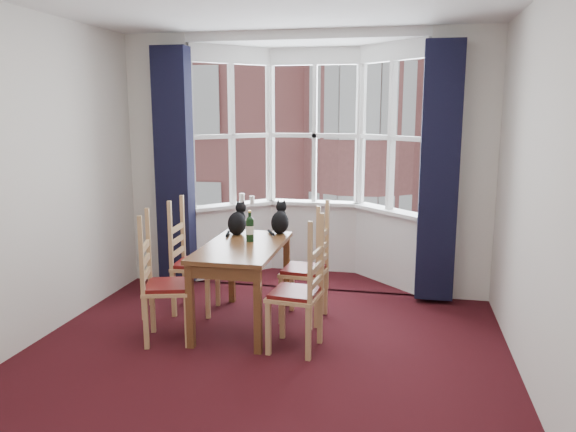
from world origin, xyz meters
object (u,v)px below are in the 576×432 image
(chair_left_near, at_px, (157,288))
(chair_left_far, at_px, (187,265))
(dining_table, at_px, (243,256))
(candle_short, at_px, (252,200))
(chair_right_far, at_px, (313,272))
(wine_bottle, at_px, (250,228))
(cat_right, at_px, (280,220))
(candle_tall, at_px, (242,199))
(chair_right_near, at_px, (305,296))
(cat_left, at_px, (237,221))

(chair_left_near, relative_size, chair_left_far, 1.00)
(dining_table, relative_size, candle_short, 12.80)
(chair_right_far, relative_size, wine_bottle, 3.15)
(chair_left_far, relative_size, cat_right, 2.72)
(candle_short, bearing_deg, cat_right, -60.99)
(chair_left_near, xyz_separation_m, chair_left_far, (-0.03, 0.74, 0.00))
(chair_left_far, bearing_deg, candle_short, 77.09)
(chair_left_far, height_order, candle_short, candle_short)
(chair_right_far, distance_m, candle_short, 1.70)
(chair_left_near, bearing_deg, candle_tall, 85.50)
(chair_right_near, xyz_separation_m, candle_tall, (-1.12, 2.00, 0.46))
(candle_short, bearing_deg, chair_right_near, -63.64)
(dining_table, xyz_separation_m, chair_right_far, (0.62, 0.25, -0.19))
(chair_right_far, bearing_deg, wine_bottle, -169.87)
(chair_left_far, xyz_separation_m, candle_tall, (0.19, 1.31, 0.46))
(chair_right_near, relative_size, wine_bottle, 3.15)
(dining_table, height_order, cat_right, cat_right)
(chair_right_near, distance_m, chair_right_far, 0.70)
(chair_left_far, height_order, wine_bottle, wine_bottle)
(dining_table, xyz_separation_m, cat_left, (-0.17, 0.42, 0.24))
(chair_left_near, xyz_separation_m, candle_short, (0.28, 2.08, 0.45))
(chair_left_near, height_order, cat_right, cat_right)
(chair_left_far, xyz_separation_m, candle_short, (0.31, 1.34, 0.45))
(chair_left_far, height_order, candle_tall, candle_tall)
(chair_right_far, relative_size, candle_tall, 6.96)
(chair_right_far, xyz_separation_m, candle_tall, (-1.08, 1.31, 0.46))
(cat_right, bearing_deg, dining_table, -112.22)
(candle_tall, bearing_deg, chair_left_far, -98.28)
(chair_left_near, distance_m, chair_right_near, 1.29)
(candle_tall, height_order, candle_short, candle_tall)
(dining_table, distance_m, candle_tall, 1.65)
(cat_left, bearing_deg, chair_left_near, -116.23)
(cat_right, xyz_separation_m, wine_bottle, (-0.20, -0.41, -0.00))
(wine_bottle, relative_size, candle_tall, 2.21)
(chair_left_near, height_order, chair_right_far, same)
(dining_table, distance_m, chair_right_near, 0.82)
(chair_left_far, relative_size, cat_left, 2.70)
(wine_bottle, bearing_deg, candle_short, 104.54)
(dining_table, height_order, cat_left, cat_left)
(dining_table, height_order, chair_left_far, chair_left_far)
(cat_right, relative_size, candle_short, 3.38)
(cat_left, relative_size, cat_right, 1.01)
(dining_table, distance_m, wine_bottle, 0.28)
(chair_left_near, height_order, chair_left_far, same)
(chair_left_far, bearing_deg, cat_right, 19.56)
(chair_right_near, bearing_deg, candle_short, 116.36)
(cat_right, bearing_deg, cat_left, -160.59)
(chair_right_near, xyz_separation_m, candle_short, (-1.01, 2.03, 0.45))
(chair_right_far, distance_m, wine_bottle, 0.73)
(cat_right, relative_size, wine_bottle, 1.16)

